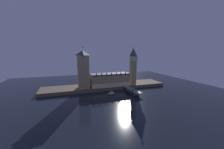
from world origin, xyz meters
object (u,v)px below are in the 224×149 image
victoria_tower (83,70)px  car_northbound_trail (133,90)px  boat_upstream (111,93)px  car_southbound_lead (135,89)px  clock_tower (133,65)px  pedestrian_near_rail (132,91)px  pedestrian_mid_walk (136,89)px  street_lamp_mid (135,86)px  car_southbound_trail (131,88)px  street_lamp_near (134,90)px

victoria_tower → car_northbound_trail: victoria_tower is taller
boat_upstream → car_southbound_lead: bearing=-12.5°
clock_tower → pedestrian_near_rail: size_ratio=37.53×
pedestrian_mid_walk → street_lamp_mid: 5.77m
street_lamp_mid → car_southbound_trail: bearing=109.9°
street_lamp_near → street_lamp_mid: 17.66m
car_southbound_lead → street_lamp_mid: size_ratio=0.56×
car_southbound_lead → car_northbound_trail: bearing=-148.6°
car_southbound_lead → car_southbound_trail: 11.24m
car_southbound_lead → pedestrian_near_rail: size_ratio=2.22×
clock_tower → street_lamp_near: (-21.84, -45.88, -31.47)m
street_lamp_mid → pedestrian_near_rail: bearing=-133.7°
clock_tower → pedestrian_near_rail: 57.49m
pedestrian_near_rail → street_lamp_near: size_ratio=0.31×
victoria_tower → street_lamp_near: (66.93, -49.87, -26.71)m
victoria_tower → pedestrian_near_rail: (67.33, -44.92, -29.46)m
car_southbound_trail → street_lamp_near: street_lamp_near is taller
street_lamp_near → boat_upstream: bearing=147.0°
victoria_tower → car_southbound_lead: size_ratio=16.96×
car_northbound_trail → pedestrian_near_rail: pedestrian_near_rail is taller
car_southbound_trail → street_lamp_mid: street_lamp_mid is taller
pedestrian_mid_walk → victoria_tower: bearing=152.5°
boat_upstream → street_lamp_near: bearing=-33.0°
car_northbound_trail → clock_tower: bearing=63.1°
pedestrian_mid_walk → boat_upstream: pedestrian_mid_walk is taller
clock_tower → victoria_tower: (-88.77, 4.00, -4.76)m
pedestrian_near_rail → street_lamp_mid: bearing=46.3°
boat_upstream → clock_tower: bearing=28.2°
pedestrian_mid_walk → car_southbound_trail: bearing=100.7°
pedestrian_mid_walk → boat_upstream: bearing=167.4°
car_southbound_lead → pedestrian_near_rail: 8.85m
car_southbound_lead → victoria_tower: bearing=152.1°
clock_tower → street_lamp_near: bearing=-115.5°
street_lamp_near → street_lamp_mid: (9.72, 14.72, 0.78)m
clock_tower → boat_upstream: (-50.68, -27.15, -39.86)m
car_southbound_lead → boat_upstream: 37.19m
street_lamp_mid → pedestrian_mid_walk: bearing=-95.0°
boat_upstream → car_northbound_trail: bearing=-18.8°
car_northbound_trail → street_lamp_near: street_lamp_near is taller
victoria_tower → car_southbound_trail: bearing=-20.6°
street_lamp_near → boat_upstream: size_ratio=0.50×
car_northbound_trail → car_southbound_trail: car_southbound_trail is taller
car_northbound_trail → car_southbound_trail: 14.66m
car_northbound_trail → street_lamp_mid: size_ratio=0.64×
car_southbound_trail → boat_upstream: bearing=-174.8°
victoria_tower → boat_upstream: victoria_tower is taller
pedestrian_mid_walk → boat_upstream: size_ratio=0.15×
pedestrian_mid_walk → street_lamp_mid: bearing=85.0°
car_northbound_trail → street_lamp_near: (-2.63, -8.02, 3.07)m
street_lamp_mid → car_southbound_lead: bearing=-123.5°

